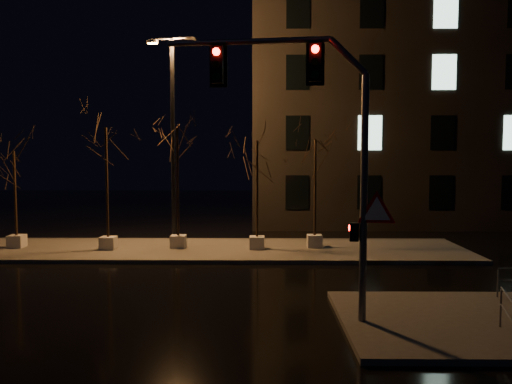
{
  "coord_description": "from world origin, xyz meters",
  "views": [
    {
      "loc": [
        2.0,
        -15.77,
        4.22
      ],
      "look_at": [
        1.79,
        3.86,
        2.8
      ],
      "focal_mm": 35.0,
      "sensor_mm": 36.0,
      "label": 1
    }
  ],
  "objects": [
    {
      "name": "ground",
      "position": [
        0.0,
        0.0,
        0.0
      ],
      "size": [
        90.0,
        90.0,
        0.0
      ],
      "primitive_type": "plane",
      "color": "black",
      "rests_on": "ground"
    },
    {
      "name": "median",
      "position": [
        0.0,
        6.0,
        0.07
      ],
      "size": [
        22.0,
        5.0,
        0.15
      ],
      "primitive_type": "cube",
      "color": "#4C4A44",
      "rests_on": "ground"
    },
    {
      "name": "sidewalk_corner",
      "position": [
        7.5,
        -3.5,
        0.07
      ],
      "size": [
        7.0,
        5.0,
        0.15
      ],
      "primitive_type": "cube",
      "color": "#4C4A44",
      "rests_on": "ground"
    },
    {
      "name": "building",
      "position": [
        14.0,
        18.0,
        7.5
      ],
      "size": [
        25.0,
        12.0,
        15.0
      ],
      "primitive_type": "cube",
      "color": "black",
      "rests_on": "ground"
    },
    {
      "name": "tree_0",
      "position": [
        -8.91,
        6.12,
        3.49
      ],
      "size": [
        1.8,
        1.8,
        4.39
      ],
      "color": "beige",
      "rests_on": "median"
    },
    {
      "name": "tree_1",
      "position": [
        -4.7,
        5.73,
        4.28
      ],
      "size": [
        1.8,
        1.8,
        5.44
      ],
      "color": "beige",
      "rests_on": "median"
    },
    {
      "name": "tree_2",
      "position": [
        -1.69,
        6.14,
        4.28
      ],
      "size": [
        1.8,
        1.8,
        5.45
      ],
      "color": "beige",
      "rests_on": "median"
    },
    {
      "name": "tree_3",
      "position": [
        1.81,
        5.88,
        3.84
      ],
      "size": [
        1.8,
        1.8,
        4.86
      ],
      "color": "beige",
      "rests_on": "median"
    },
    {
      "name": "tree_4",
      "position": [
        4.39,
        6.31,
        3.88
      ],
      "size": [
        1.8,
        1.8,
        4.92
      ],
      "color": "beige",
      "rests_on": "median"
    },
    {
      "name": "traffic_signal_mast",
      "position": [
        3.38,
        -3.52,
        4.71
      ],
      "size": [
        5.65,
        0.81,
        6.94
      ],
      "rotation": [
        0.0,
        0.0,
        -0.12
      ],
      "color": "slate",
      "rests_on": "sidewalk_corner"
    },
    {
      "name": "streetlight_main",
      "position": [
        -2.02,
        6.93,
        5.56
      ],
      "size": [
        2.34,
        0.75,
        9.38
      ],
      "rotation": [
        0.0,
        0.0,
        -0.21
      ],
      "color": "black",
      "rests_on": "median"
    },
    {
      "name": "guard_rail_b",
      "position": [
        7.43,
        -5.05,
        0.78
      ],
      "size": [
        0.6,
        1.99,
        0.98
      ],
      "rotation": [
        0.0,
        0.0,
        1.29
      ],
      "color": "slate",
      "rests_on": "sidewalk_corner"
    }
  ]
}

